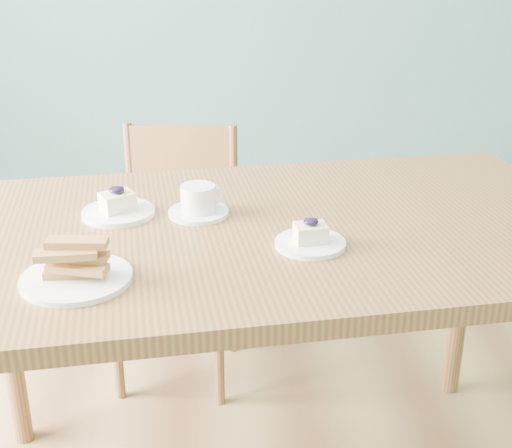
# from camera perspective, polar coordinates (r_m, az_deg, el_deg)

# --- Properties ---
(dining_table) EXTENTS (1.58, 1.02, 0.80)m
(dining_table) POSITION_cam_1_polar(r_m,az_deg,el_deg) (1.65, 1.36, -2.61)
(dining_table) COLOR brown
(dining_table) RESTS_ON ground
(dining_chair) EXTENTS (0.44, 0.42, 0.84)m
(dining_chair) POSITION_cam_1_polar(r_m,az_deg,el_deg) (2.35, -6.34, -2.52)
(dining_chair) COLOR brown
(dining_chair) RESTS_ON ground
(cheesecake_plate_near) EXTENTS (0.15, 0.15, 0.06)m
(cheesecake_plate_near) POSITION_cam_1_polar(r_m,az_deg,el_deg) (1.51, 4.38, -1.20)
(cheesecake_plate_near) COLOR white
(cheesecake_plate_near) RESTS_ON dining_table
(cheesecake_plate_far) EXTENTS (0.17, 0.17, 0.07)m
(cheesecake_plate_far) POSITION_cam_1_polar(r_m,az_deg,el_deg) (1.70, -10.98, 1.28)
(cheesecake_plate_far) COLOR white
(cheesecake_plate_far) RESTS_ON dining_table
(coffee_cup) EXTENTS (0.14, 0.14, 0.07)m
(coffee_cup) POSITION_cam_1_polar(r_m,az_deg,el_deg) (1.67, -4.60, 1.75)
(coffee_cup) COLOR white
(coffee_cup) RESTS_ON dining_table
(biscotti_plate) EXTENTS (0.21, 0.21, 0.08)m
(biscotti_plate) POSITION_cam_1_polar(r_m,az_deg,el_deg) (1.40, -14.25, -3.50)
(biscotti_plate) COLOR white
(biscotti_plate) RESTS_ON dining_table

